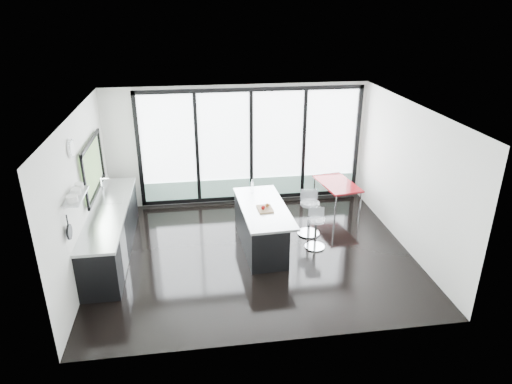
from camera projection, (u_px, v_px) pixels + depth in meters
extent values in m
cube|color=black|center=(253.00, 253.00, 8.85)|extent=(6.00, 5.00, 0.00)
cube|color=white|center=(253.00, 110.00, 7.75)|extent=(6.00, 5.00, 0.00)
cube|color=silver|center=(238.00, 145.00, 10.57)|extent=(6.00, 0.00, 2.80)
cube|color=white|center=(251.00, 145.00, 10.58)|extent=(5.00, 0.02, 2.50)
cube|color=slate|center=(251.00, 187.00, 10.95)|extent=(5.00, 0.02, 0.44)
cube|color=black|center=(197.00, 148.00, 10.38)|extent=(0.08, 0.04, 2.50)
cube|color=black|center=(251.00, 146.00, 10.55)|extent=(0.08, 0.04, 2.50)
cube|color=black|center=(304.00, 143.00, 10.71)|extent=(0.08, 0.04, 2.50)
cube|color=silver|center=(279.00, 258.00, 6.02)|extent=(6.00, 0.00, 2.80)
cube|color=silver|center=(82.00, 196.00, 7.90)|extent=(0.00, 5.00, 2.80)
cube|color=#506F3F|center=(91.00, 167.00, 8.64)|extent=(0.02, 1.60, 0.90)
cube|color=#AAADAF|center=(76.00, 196.00, 7.01)|extent=(0.25, 0.80, 0.03)
cylinder|color=white|center=(71.00, 148.00, 7.26)|extent=(0.04, 0.30, 0.30)
cylinder|color=black|center=(69.00, 232.00, 6.79)|extent=(0.03, 0.24, 0.24)
cube|color=silver|center=(408.00, 177.00, 8.69)|extent=(0.00, 5.00, 2.80)
cube|color=black|center=(111.00, 233.00, 8.69)|extent=(0.65, 3.20, 0.87)
cube|color=#AAADAF|center=(108.00, 211.00, 8.51)|extent=(0.69, 3.24, 0.05)
cube|color=#AAADAF|center=(112.00, 200.00, 8.96)|extent=(0.45, 0.48, 0.06)
cylinder|color=silver|center=(103.00, 189.00, 8.84)|extent=(0.02, 0.02, 0.44)
cube|color=#AAADAF|center=(124.00, 252.00, 8.05)|extent=(0.03, 0.60, 0.80)
cube|color=black|center=(260.00, 227.00, 8.96)|extent=(0.79, 2.05, 0.80)
cube|color=#AAADAF|center=(263.00, 208.00, 8.81)|extent=(0.97, 2.12, 0.05)
cube|color=#9F7C54|center=(265.00, 209.00, 8.67)|extent=(0.29, 0.38, 0.03)
sphere|color=maroon|center=(263.00, 208.00, 8.60)|extent=(0.09, 0.09, 0.08)
sphere|color=brown|center=(267.00, 205.00, 8.70)|extent=(0.08, 0.08, 0.08)
cylinder|color=silver|center=(252.00, 187.00, 9.35)|extent=(0.07, 0.07, 0.26)
cylinder|color=silver|center=(315.00, 233.00, 8.92)|extent=(0.48, 0.48, 0.63)
cylinder|color=silver|center=(309.00, 218.00, 9.41)|extent=(0.51, 0.51, 0.73)
cube|color=maroon|center=(336.00, 196.00, 10.54)|extent=(0.88, 1.33, 0.66)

